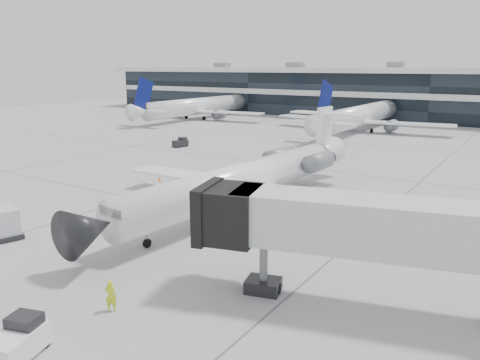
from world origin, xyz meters
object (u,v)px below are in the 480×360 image
Objects in this scene: cargo_uld at (4,223)px; ramp_worker at (111,296)px; baggage_tug at (18,341)px; regional_jet at (249,178)px; jet_bridge at (398,230)px.

ramp_worker is at bearing 4.48° from cargo_uld.
ramp_worker is 4.55m from baggage_tug.
regional_jet is 18.10m from jet_bridge.
ramp_worker is at bearing -161.99° from jet_bridge.
regional_jet is at bearing 129.28° from jet_bridge.
cargo_uld is at bearing 175.13° from jet_bridge.
regional_jet reaches higher than baggage_tug.
baggage_tug is (-0.34, -4.53, -0.09)m from ramp_worker.
jet_bridge is at bearing -31.40° from regional_jet.
baggage_tug is at bearing -149.35° from jet_bridge.
ramp_worker is 13.96m from cargo_uld.
jet_bridge reaches higher than baggage_tug.
jet_bridge is 6.25× the size of baggage_tug.
regional_jet is 11.56× the size of baggage_tug.
jet_bridge reaches higher than cargo_uld.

